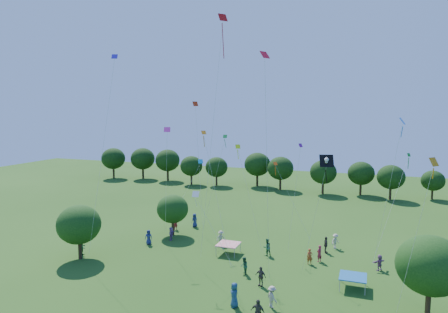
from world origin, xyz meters
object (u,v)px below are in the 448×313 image
(tent_blue, at_px, (353,277))
(red_high_kite, at_px, (219,60))
(near_tree_east, at_px, (430,265))
(pirate_kite, at_px, (326,163))
(near_tree_north, at_px, (173,209))
(tent_red_stripe, at_px, (228,244))
(near_tree_west, at_px, (79,225))

(tent_blue, height_order, red_high_kite, red_high_kite)
(near_tree_east, xyz_separation_m, tent_blue, (-5.33, 2.95, -2.85))
(pirate_kite, bearing_deg, near_tree_north, 153.03)
(near_tree_east, bearing_deg, red_high_kite, 171.77)
(near_tree_east, distance_m, tent_red_stripe, 19.47)
(tent_red_stripe, bearing_deg, near_tree_north, 156.13)
(near_tree_west, bearing_deg, near_tree_north, 62.78)
(pirate_kite, xyz_separation_m, red_high_kite, (-9.54, 1.23, 8.51))
(near_tree_west, distance_m, near_tree_east, 31.60)
(near_tree_east, relative_size, tent_blue, 2.75)
(near_tree_east, height_order, red_high_kite, red_high_kite)
(near_tree_west, distance_m, pirate_kite, 25.04)
(near_tree_west, relative_size, red_high_kite, 0.25)
(near_tree_north, bearing_deg, pirate_kite, -26.97)
(near_tree_north, xyz_separation_m, pirate_kite, (18.70, -9.52, 7.63))
(pirate_kite, bearing_deg, tent_red_stripe, 150.61)
(near_tree_north, distance_m, pirate_kite, 22.33)
(near_tree_east, distance_m, red_high_kite, 23.25)
(tent_blue, distance_m, pirate_kite, 10.21)
(near_tree_north, height_order, near_tree_east, near_tree_east)
(tent_blue, bearing_deg, tent_red_stripe, 162.01)
(near_tree_east, height_order, pirate_kite, pirate_kite)
(near_tree_west, xyz_separation_m, tent_red_stripe, (13.67, 6.47, -2.52))
(near_tree_west, height_order, tent_blue, near_tree_west)
(pirate_kite, bearing_deg, near_tree_east, -9.31)
(red_high_kite, bearing_deg, near_tree_north, 137.87)
(near_tree_north, bearing_deg, tent_red_stripe, -23.87)
(near_tree_north, relative_size, tent_red_stripe, 2.23)
(near_tree_east, xyz_separation_m, pirate_kite, (-7.65, 1.25, 6.94))
(red_high_kite, bearing_deg, near_tree_west, -172.45)
(near_tree_north, distance_m, tent_blue, 22.54)
(tent_blue, relative_size, pirate_kite, 0.22)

